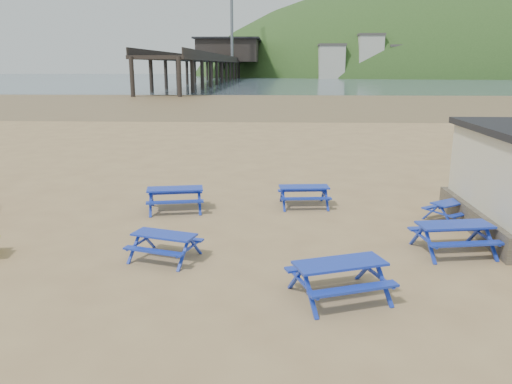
{
  "coord_description": "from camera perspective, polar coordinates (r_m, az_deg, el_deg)",
  "views": [
    {
      "loc": [
        1.08,
        -13.55,
        4.84
      ],
      "look_at": [
        0.41,
        1.5,
        1.0
      ],
      "focal_mm": 35.0,
      "sensor_mm": 36.0,
      "label": 1
    }
  ],
  "objects": [
    {
      "name": "picnic_table_blue_b",
      "position": [
        17.61,
        5.49,
        -0.49
      ],
      "size": [
        1.85,
        1.54,
        0.72
      ],
      "rotation": [
        0.0,
        0.0,
        0.09
      ],
      "color": "#2015B2",
      "rests_on": "ground"
    },
    {
      "name": "ground",
      "position": [
        14.43,
        -1.91,
        -5.31
      ],
      "size": [
        400.0,
        400.0,
        0.0
      ],
      "primitive_type": "plane",
      "color": "tan",
      "rests_on": "ground"
    },
    {
      "name": "pier",
      "position": [
        192.72,
        -3.25,
        14.48
      ],
      "size": [
        24.0,
        220.0,
        39.29
      ],
      "color": "black",
      "rests_on": "ground"
    },
    {
      "name": "picnic_table_blue_a",
      "position": [
        17.25,
        -9.2,
        -0.82
      ],
      "size": [
        2.12,
        1.82,
        0.79
      ],
      "rotation": [
        0.0,
        0.0,
        0.18
      ],
      "color": "#2015B2",
      "rests_on": "ground"
    },
    {
      "name": "picnic_table_blue_c",
      "position": [
        17.11,
        21.59,
        -2.03
      ],
      "size": [
        1.97,
        1.88,
        0.65
      ],
      "rotation": [
        0.0,
        0.0,
        0.57
      ],
      "color": "#2015B2",
      "rests_on": "ground"
    },
    {
      "name": "headland_town",
      "position": [
        259.39,
        22.94,
        9.95
      ],
      "size": [
        264.0,
        144.0,
        108.0
      ],
      "color": "#2D4C1E",
      "rests_on": "ground"
    },
    {
      "name": "picnic_table_blue_d",
      "position": [
        13.05,
        -10.4,
        -6.12
      ],
      "size": [
        1.94,
        1.73,
        0.68
      ],
      "rotation": [
        0.0,
        0.0,
        -0.3
      ],
      "color": "#2015B2",
      "rests_on": "ground"
    },
    {
      "name": "picnic_table_blue_f",
      "position": [
        14.22,
        21.64,
        -4.93
      ],
      "size": [
        2.13,
        1.82,
        0.8
      ],
      "rotation": [
        0.0,
        0.0,
        0.15
      ],
      "color": "#2015B2",
      "rests_on": "ground"
    },
    {
      "name": "picnic_table_blue_e",
      "position": [
        10.92,
        9.5,
        -9.87
      ],
      "size": [
        2.35,
        2.12,
        0.81
      ],
      "rotation": [
        0.0,
        0.0,
        0.34
      ],
      "color": "#2015B2",
      "rests_on": "ground"
    },
    {
      "name": "sea",
      "position": [
        183.61,
        2.25,
        12.8
      ],
      "size": [
        400.0,
        400.0,
        0.0
      ],
      "primitive_type": "plane",
      "color": "#4A5D6A",
      "rests_on": "ground"
    },
    {
      "name": "wet_sand",
      "position": [
        68.73,
        1.65,
        10.28
      ],
      "size": [
        400.0,
        400.0,
        0.0
      ],
      "primitive_type": "plane",
      "color": "olive",
      "rests_on": "ground"
    }
  ]
}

